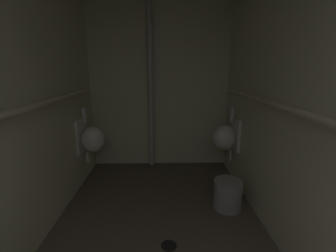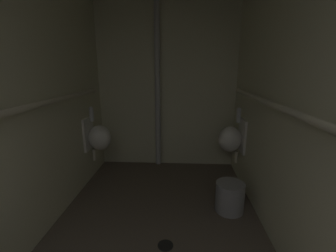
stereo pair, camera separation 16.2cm
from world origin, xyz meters
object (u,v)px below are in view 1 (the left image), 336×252
(urinal_left_mid, at_px, (92,138))
(standpipe_back_wall, at_px, (150,88))
(floor_drain, at_px, (169,245))
(urinal_right_mid, at_px, (226,137))
(waste_bin, at_px, (228,194))

(urinal_left_mid, bearing_deg, standpipe_back_wall, 33.60)
(floor_drain, bearing_deg, urinal_left_mid, 129.14)
(urinal_right_mid, relative_size, waste_bin, 2.32)
(urinal_left_mid, relative_size, floor_drain, 5.39)
(urinal_right_mid, xyz_separation_m, standpipe_back_wall, (-1.03, 0.48, 0.61))
(urinal_right_mid, distance_m, floor_drain, 1.60)
(standpipe_back_wall, distance_m, floor_drain, 2.13)
(urinal_right_mid, bearing_deg, standpipe_back_wall, 154.86)
(urinal_left_mid, bearing_deg, floor_drain, -50.86)
(urinal_left_mid, bearing_deg, waste_bin, -21.81)
(urinal_left_mid, height_order, waste_bin, urinal_left_mid)
(urinal_left_mid, xyz_separation_m, urinal_right_mid, (1.79, 0.03, 0.00))
(urinal_left_mid, relative_size, waste_bin, 2.32)
(urinal_left_mid, xyz_separation_m, waste_bin, (1.66, -0.66, -0.45))
(urinal_right_mid, relative_size, standpipe_back_wall, 0.31)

